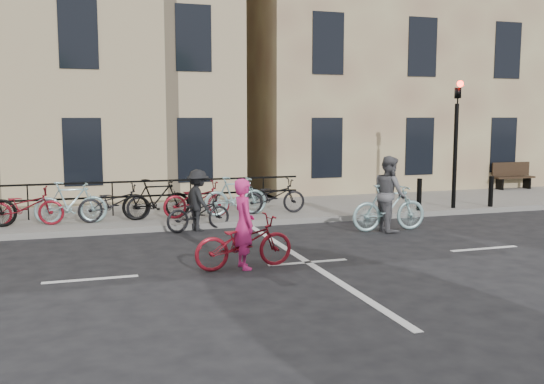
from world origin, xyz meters
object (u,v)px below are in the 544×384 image
object	(u,v)px
traffic_light	(456,128)
cyclist_grey	(389,201)
cyclist_pink	(244,237)
bench	(512,175)
cyclist_dark	(198,207)

from	to	relation	value
traffic_light	cyclist_grey	xyz separation A→B (m)	(-3.14, -1.90, -1.71)
traffic_light	cyclist_pink	distance (m)	8.87
traffic_light	bench	world-z (taller)	traffic_light
cyclist_pink	cyclist_grey	size ratio (longest dim) A/B	0.99
bench	cyclist_pink	xyz separation A→B (m)	(-12.28, -7.77, -0.10)
traffic_light	cyclist_dark	size ratio (longest dim) A/B	2.18
traffic_light	cyclist_pink	bearing A→B (deg)	-149.64
bench	traffic_light	bearing A→B (deg)	-144.75
bench	cyclist_grey	size ratio (longest dim) A/B	0.83
cyclist_pink	bench	bearing A→B (deg)	-62.01
traffic_light	bench	distance (m)	6.14
cyclist_pink	cyclist_dark	distance (m)	3.94
cyclist_pink	cyclist_grey	world-z (taller)	cyclist_grey
bench	cyclist_dark	xyz separation A→B (m)	(-12.37, -3.83, -0.08)
traffic_light	cyclist_dark	xyz separation A→B (m)	(-7.57, -0.44, -1.86)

